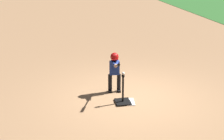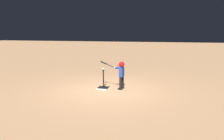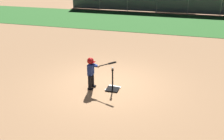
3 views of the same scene
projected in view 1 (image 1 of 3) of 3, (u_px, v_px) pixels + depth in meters
name	position (u px, v px, depth m)	size (l,w,h in m)	color
ground_plane	(132.00, 98.00, 8.29)	(90.00, 90.00, 0.00)	#AD7F56
home_plate	(126.00, 102.00, 8.01)	(0.44, 0.44, 0.02)	white
batting_tee	(123.00, 99.00, 7.96)	(0.43, 0.38, 0.76)	black
batter_child	(115.00, 68.00, 8.40)	(1.03, 0.36, 1.12)	black
baseball	(123.00, 73.00, 7.73)	(0.07, 0.07, 0.07)	white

